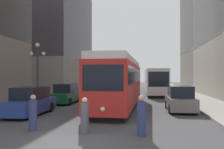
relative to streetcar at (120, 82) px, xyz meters
name	(u,v)px	position (x,y,z in m)	size (l,w,h in m)	color
ground_plane	(77,142)	(-0.42, -10.20, -2.10)	(200.00, 200.00, 0.00)	#424244
sidewalk_left	(97,88)	(-8.42, 29.80, -2.03)	(3.46, 120.00, 0.15)	gray
sidewalk_right	(176,89)	(7.58, 29.80, -2.03)	(3.46, 120.00, 0.15)	gray
streetcar	(120,82)	(0.00, 0.00, 0.00)	(2.80, 13.58, 3.89)	black
transit_bus	(155,81)	(3.18, 13.96, -0.15)	(3.00, 11.20, 3.45)	black
parked_car_left_near	(66,94)	(-5.39, 2.60, -1.26)	(1.91, 4.61, 1.82)	black
parked_car_left_mid	(30,102)	(-5.39, -4.29, -1.26)	(2.01, 4.99, 1.82)	black
parked_car_right_far	(180,99)	(4.55, -1.03, -1.26)	(1.93, 4.55, 1.82)	black
parked_car_left_far	(105,86)	(-5.39, 23.10, -1.26)	(1.93, 4.25, 1.82)	black
pedestrian_crossing_near	(141,117)	(2.00, -8.86, -1.30)	(0.39, 0.39, 1.72)	navy
pedestrian_crossing_far	(33,114)	(-3.01, -8.61, -1.32)	(0.37, 0.37, 1.67)	navy
pedestrian_on_sidewalk	(85,117)	(-0.46, -8.88, -1.36)	(0.36, 0.36, 1.60)	#4C4C56
lamp_post_left_near	(37,64)	(-7.29, 0.64, 1.53)	(1.41, 0.36, 5.28)	#333338
building_left_midblock	(41,28)	(-17.80, 23.78, 9.60)	(15.90, 18.36, 22.73)	gray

